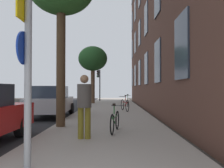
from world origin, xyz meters
name	(u,v)px	position (x,y,z in m)	size (l,w,h in m)	color
ground_plane	(61,110)	(-2.40, 15.00, 0.00)	(41.80, 41.80, 0.00)	#332D28
road_asphalt	(30,110)	(-4.50, 15.00, 0.01)	(7.00, 38.00, 0.01)	#232326
sidewalk	(112,110)	(1.10, 15.00, 0.06)	(4.20, 38.00, 0.12)	#9E9389
sign_post	(27,54)	(-0.18, 2.63, 2.08)	(0.15, 0.60, 3.52)	gray
traffic_light	(99,80)	(-0.44, 25.19, 2.51)	(0.43, 0.24, 3.48)	black
tree_far	(93,59)	(-0.76, 21.29, 4.30)	(2.75, 2.75, 5.42)	brown
bicycle_0	(115,121)	(1.32, 6.23, 0.47)	(0.44, 1.60, 0.91)	black
bicycle_1	(125,105)	(1.94, 13.36, 0.50)	(0.56, 1.74, 0.98)	black
bicycle_2	(128,102)	(2.32, 16.90, 0.49)	(0.42, 1.68, 0.95)	black
pedestrian_0	(84,102)	(0.47, 5.21, 1.13)	(0.50, 0.50, 1.76)	olive
car_1	(50,101)	(-2.07, 11.16, 0.84)	(2.06, 4.07, 1.62)	#B7B7BC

